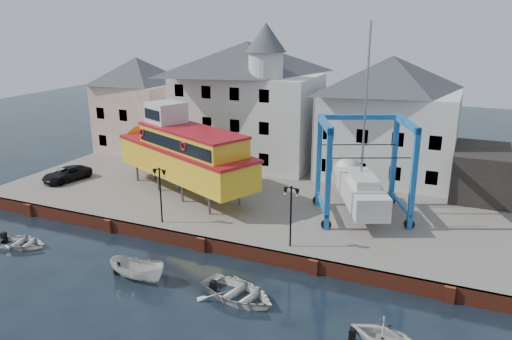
% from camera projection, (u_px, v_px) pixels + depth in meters
% --- Properties ---
extents(ground, '(140.00, 140.00, 0.00)m').
position_uv_depth(ground, '(202.00, 251.00, 34.40)').
color(ground, black).
rests_on(ground, ground).
extents(hardstanding, '(44.00, 22.00, 1.00)m').
position_uv_depth(hardstanding, '(264.00, 194.00, 43.88)').
color(hardstanding, '#67615A').
rests_on(hardstanding, ground).
extents(quay_wall, '(44.00, 0.47, 1.00)m').
position_uv_depth(quay_wall, '(203.00, 244.00, 34.34)').
color(quay_wall, maroon).
rests_on(quay_wall, ground).
extents(building_pink, '(8.00, 7.00, 10.30)m').
position_uv_depth(building_pink, '(139.00, 105.00, 55.26)').
color(building_pink, tan).
rests_on(building_pink, hardstanding).
extents(building_white_main, '(14.00, 8.30, 14.00)m').
position_uv_depth(building_white_main, '(248.00, 101.00, 50.21)').
color(building_white_main, silver).
rests_on(building_white_main, hardstanding).
extents(building_white_right, '(12.00, 8.00, 11.20)m').
position_uv_depth(building_white_right, '(388.00, 118.00, 45.63)').
color(building_white_right, silver).
rests_on(building_white_right, hardstanding).
extents(shed_dark, '(8.00, 7.00, 4.00)m').
position_uv_depth(shed_dark, '(504.00, 175.00, 41.10)').
color(shed_dark, black).
rests_on(shed_dark, hardstanding).
extents(lamp_post_left, '(1.12, 0.32, 4.20)m').
position_uv_depth(lamp_post_left, '(160.00, 181.00, 35.76)').
color(lamp_post_left, black).
rests_on(lamp_post_left, hardstanding).
extents(lamp_post_right, '(1.12, 0.32, 4.20)m').
position_uv_depth(lamp_post_right, '(291.00, 201.00, 31.92)').
color(lamp_post_right, black).
rests_on(lamp_post_right, hardstanding).
extents(tour_boat, '(17.34, 10.81, 7.49)m').
position_uv_depth(tour_boat, '(178.00, 151.00, 42.53)').
color(tour_boat, '#59595E').
rests_on(tour_boat, hardstanding).
extents(travel_lift, '(8.17, 9.57, 14.23)m').
position_uv_depth(travel_lift, '(360.00, 183.00, 37.93)').
color(travel_lift, '#114FA4').
rests_on(travel_lift, hardstanding).
extents(van, '(2.97, 4.84, 1.25)m').
position_uv_depth(van, '(67.00, 174.00, 45.84)').
color(van, black).
rests_on(van, hardstanding).
extents(motorboat_a, '(3.87, 1.52, 1.49)m').
position_uv_depth(motorboat_a, '(138.00, 279.00, 30.68)').
color(motorboat_a, silver).
rests_on(motorboat_a, ground).
extents(motorboat_b, '(5.57, 4.58, 1.00)m').
position_uv_depth(motorboat_b, '(238.00, 298.00, 28.58)').
color(motorboat_b, silver).
rests_on(motorboat_b, ground).
extents(motorboat_d, '(4.26, 3.36, 0.80)m').
position_uv_depth(motorboat_d, '(21.00, 246.00, 35.10)').
color(motorboat_d, silver).
rests_on(motorboat_d, ground).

